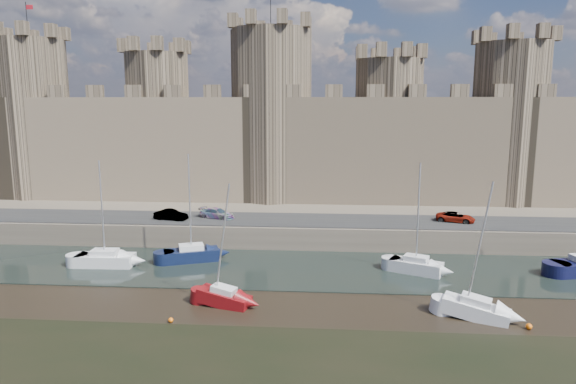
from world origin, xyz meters
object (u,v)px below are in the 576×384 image
Objects in this scene: sailboat_0 at (105,259)px; sailboat_2 at (416,265)px; car_2 at (217,213)px; sailboat_5 at (476,308)px; car_1 at (171,215)px; sailboat_1 at (191,254)px; sailboat_4 at (224,297)px; car_3 at (455,217)px.

sailboat_2 reaches higher than sailboat_0.
sailboat_5 is (23.80, -20.50, -2.37)m from car_2.
sailboat_5 is at bearing -112.22° from car_1.
sailboat_1 is 22.00m from sailboat_2.
sailboat_0 reaches higher than sailboat_4.
sailboat_5 is (32.63, -9.70, -0.06)m from sailboat_0.
sailboat_5 is at bearing 12.36° from sailboat_4.
sailboat_2 reaches higher than car_2.
sailboat_1 is 1.04× the size of sailboat_2.
car_3 is at bearing -76.11° from car_1.
car_3 is at bearing 15.13° from sailboat_0.
car_1 reaches higher than car_3.
car_2 is at bearing -64.21° from car_1.
sailboat_2 is at bearing 43.83° from sailboat_4.
sailboat_0 is (-8.84, -10.80, -2.31)m from car_2.
sailboat_1 is at bearing 13.54° from sailboat_0.
sailboat_0 reaches higher than car_3.
car_2 is 14.14m from sailboat_0.
car_1 is at bearing 168.35° from sailboat_5.
car_1 is at bearing 100.01° from sailboat_1.
sailboat_1 is at bearing -167.07° from car_2.
car_1 is 0.39× the size of sailboat_4.
sailboat_5 reaches higher than sailboat_4.
car_2 is at bearing 118.67° from sailboat_4.
sailboat_2 reaches higher than sailboat_5.
sailboat_5 is (28.88, -19.19, -2.39)m from car_1.
car_1 is 8.76m from sailboat_1.
sailboat_2 is 1.00× the size of sailboat_5.
sailboat_2 is 10.28m from sailboat_5.
sailboat_1 is 27.35m from sailboat_5.
sailboat_5 is (2.72, -9.92, -0.08)m from sailboat_2.
sailboat_0 is 16.07m from sailboat_4.
sailboat_4 is at bearing -34.62° from sailboat_0.
sailboat_2 is (21.08, -10.58, -2.29)m from car_2.
sailboat_1 is 12.21m from sailboat_4.
car_3 is at bearing -71.33° from car_2.
sailboat_1 is (-28.01, -8.72, -2.25)m from car_3.
sailboat_2 is at bearing -1.30° from sailboat_0.
sailboat_4 is 0.95× the size of sailboat_5.
sailboat_5 is (24.63, -11.88, -0.10)m from sailboat_1.
car_1 is at bearing -174.57° from sailboat_2.
sailboat_1 is (8.00, 2.18, 0.03)m from sailboat_0.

